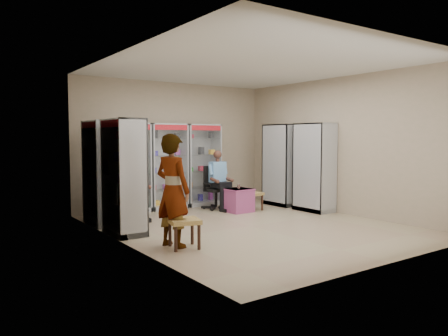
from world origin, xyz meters
TOP-DOWN VIEW (x-y plane):
  - floor at (0.00, 0.00)m, footprint 6.00×6.00m
  - room_shell at (0.00, 0.00)m, footprint 5.02×6.02m
  - cabinet_back_left at (-1.30, 2.73)m, footprint 0.90×0.50m
  - cabinet_back_mid at (-0.35, 2.73)m, footprint 0.90×0.50m
  - cabinet_back_right at (0.60, 2.73)m, footprint 0.90×0.50m
  - cabinet_right_far at (2.23, 1.60)m, footprint 0.90×0.50m
  - cabinet_right_near at (2.23, 0.50)m, footprint 0.90×0.50m
  - cabinet_left_far at (-2.23, 1.80)m, footprint 0.90×0.50m
  - cabinet_left_near at (-2.23, 0.70)m, footprint 0.90×0.50m
  - wooden_chair at (-1.55, 2.00)m, footprint 0.42×0.42m
  - seated_customer at (-1.55, 1.95)m, footprint 0.44×0.60m
  - office_chair at (0.57, 2.03)m, footprint 0.56×0.56m
  - seated_shopkeeper at (0.57, 1.98)m, footprint 0.43×0.60m
  - pink_trunk at (0.75, 1.40)m, footprint 0.56×0.54m
  - tea_glass at (0.79, 1.44)m, footprint 0.07×0.07m
  - woven_stool_a at (1.15, 1.40)m, footprint 0.43×0.43m
  - woven_stool_b at (-1.85, -0.71)m, footprint 0.54×0.54m
  - standing_man at (-1.95, -0.54)m, footprint 0.59×0.73m

SIDE VIEW (x-z plane):
  - floor at x=0.00m, z-range 0.00..0.00m
  - woven_stool_a at x=1.15m, z-range 0.00..0.41m
  - woven_stool_b at x=-1.85m, z-range 0.00..0.45m
  - pink_trunk at x=0.75m, z-range 0.00..0.53m
  - wooden_chair at x=-1.55m, z-range 0.00..0.94m
  - office_chair at x=0.57m, z-range 0.00..1.01m
  - tea_glass at x=0.79m, z-range 0.53..0.63m
  - seated_shopkeeper at x=0.57m, z-range 0.00..1.29m
  - seated_customer at x=-1.55m, z-range 0.00..1.34m
  - standing_man at x=-1.95m, z-range 0.00..1.74m
  - cabinet_back_left at x=-1.30m, z-range 0.00..2.00m
  - cabinet_back_mid at x=-0.35m, z-range 0.00..2.00m
  - cabinet_back_right at x=0.60m, z-range 0.00..2.00m
  - cabinet_right_far at x=2.23m, z-range 0.00..2.00m
  - cabinet_right_near at x=2.23m, z-range 0.00..2.00m
  - cabinet_left_far at x=-2.23m, z-range 0.00..2.00m
  - cabinet_left_near at x=-2.23m, z-range 0.00..2.00m
  - room_shell at x=0.00m, z-range 0.46..3.47m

